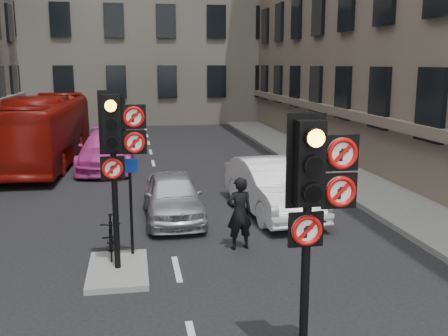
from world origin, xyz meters
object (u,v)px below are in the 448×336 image
object	(u,v)px
motorcyclist	(239,213)
motorcycle	(111,237)
car_white	(272,187)
car_pink	(107,150)
bus_red	(45,130)
info_sign	(131,193)
signal_far	(117,142)
signal_near	(314,191)
car_silver	(173,196)

from	to	relation	value
motorcyclist	motorcycle	bearing A→B (deg)	-9.29
car_white	motorcyclist	distance (m)	3.14
car_pink	bus_red	size ratio (longest dim) A/B	0.50
bus_red	info_sign	distance (m)	12.54
motorcycle	motorcyclist	distance (m)	2.92
signal_far	info_sign	xyz separation A→B (m)	(0.21, 0.74, -1.22)
car_pink	info_sign	distance (m)	10.54
signal_far	motorcycle	bearing A→B (deg)	103.88
car_pink	bus_red	xyz separation A→B (m)	(-2.62, 1.54, 0.69)
signal_near	car_pink	distance (m)	15.68
car_pink	motorcyclist	world-z (taller)	motorcyclist
signal_near	motorcycle	xyz separation A→B (m)	(-2.85, 5.01, -2.13)
car_pink	motorcycle	xyz separation A→B (m)	(0.51, -10.20, -0.31)
signal_far	info_sign	world-z (taller)	signal_far
car_silver	motorcyclist	bearing A→B (deg)	-63.76
signal_near	signal_far	world-z (taller)	signal_far
signal_near	car_pink	xyz separation A→B (m)	(-3.36, 15.20, -1.83)
car_silver	car_pink	distance (m)	7.87
signal_near	bus_red	size ratio (longest dim) A/B	0.35
bus_red	signal_near	bearing A→B (deg)	-67.87
car_white	motorcyclist	xyz separation A→B (m)	(-1.52, -2.75, 0.08)
signal_near	car_silver	world-z (taller)	signal_near
signal_far	car_silver	bearing A→B (deg)	69.91
car_white	motorcyclist	world-z (taller)	motorcyclist
signal_far	car_white	size ratio (longest dim) A/B	0.77
signal_near	motorcyclist	size ratio (longest dim) A/B	2.12
signal_far	motorcyclist	xyz separation A→B (m)	(2.64, 1.01, -1.86)
signal_far	bus_red	xyz separation A→B (m)	(-3.39, 12.75, -1.26)
motorcyclist	car_pink	bearing A→B (deg)	-80.83
car_pink	info_sign	size ratio (longest dim) A/B	2.46
car_white	bus_red	distance (m)	11.76
bus_red	info_sign	xyz separation A→B (m)	(3.60, -12.01, 0.05)
motorcycle	car_pink	bearing A→B (deg)	90.47
bus_red	motorcyclist	size ratio (longest dim) A/B	6.13
car_silver	signal_near	bearing A→B (deg)	-81.05
signal_near	motorcycle	size ratio (longest dim) A/B	2.39
signal_far	motorcyclist	world-z (taller)	signal_far
info_sign	motorcycle	bearing A→B (deg)	164.58
signal_near	bus_red	distance (m)	17.82
signal_far	car_white	bearing A→B (deg)	42.07
car_white	info_sign	xyz separation A→B (m)	(-3.95, -3.02, 0.72)
info_sign	motorcyclist	bearing A→B (deg)	20.98
signal_near	car_white	distance (m)	8.12
motorcycle	car_white	bearing A→B (deg)	29.51
car_silver	car_white	size ratio (longest dim) A/B	0.82
signal_near	car_silver	xyz separation A→B (m)	(-1.28, 7.62, -1.94)
signal_near	motorcycle	world-z (taller)	signal_near
signal_far	car_white	distance (m)	5.93
car_white	car_pink	bearing A→B (deg)	118.65
car_silver	info_sign	distance (m)	3.20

